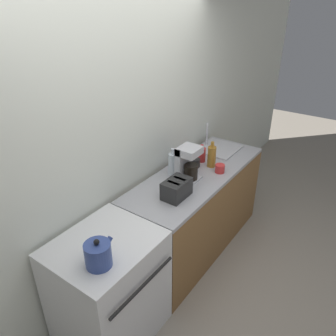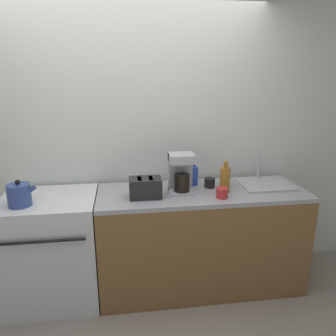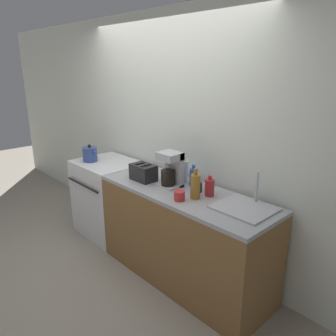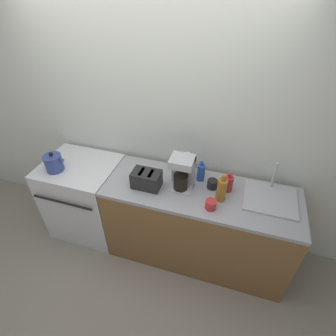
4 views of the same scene
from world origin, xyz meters
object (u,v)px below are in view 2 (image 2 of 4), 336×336
Objects in this scene: coffee_maker at (181,172)px; cup_red at (222,193)px; stove at (53,248)px; cup_black at (210,183)px; toaster at (145,188)px; bottle_blue at (194,176)px; kettle at (19,195)px; bottle_red at (225,178)px; bottle_amber at (225,179)px; bottle_clear at (178,173)px.

cup_red is at bearing -32.49° from coffee_maker.
cup_black is at bearing 3.03° from stove.
stove is 1.27m from coffee_maker.
bottle_blue is at bearing 27.88° from toaster.
cup_red is at bearing -2.10° from kettle.
stove is 4.95× the size of bottle_red.
kettle is 0.97m from toaster.
bottle_blue reaches higher than bottle_red.
bottle_red is (0.72, 0.17, -0.00)m from toaster.
coffee_maker is 0.23m from bottle_blue.
bottle_amber is (0.22, -0.21, 0.02)m from bottle_blue.
coffee_maker is at bearing -91.83° from bottle_clear.
kettle is 0.84× the size of toaster.
bottle_red is at bearing 68.40° from cup_red.
toaster is 0.68m from bottle_amber.
bottle_blue is at bearing 135.94° from bottle_amber.
cup_black is (0.27, -0.10, -0.07)m from bottle_clear.
stove is at bearing -171.13° from bottle_clear.
kettle is 1.65m from bottle_amber.
toaster reaches higher than stove.
stove is 9.79× the size of cup_red.
coffee_maker reaches higher than bottle_amber.
kettle is 1.04× the size of bottle_blue.
kettle reaches higher than bottle_red.
coffee_maker reaches higher than bottle_clear.
kettle reaches higher than cup_black.
bottle_amber is 0.43m from bottle_clear.
kettle is at bearing -177.40° from toaster.
stove is 1.47m from cup_black.
bottle_clear reaches higher than stove.
bottle_amber is (0.68, 0.03, 0.03)m from toaster.
bottle_clear reaches higher than toaster.
bottle_blue reaches higher than cup_red.
cup_black is at bearing -20.68° from bottle_clear.
cup_red is at bearing -65.45° from bottle_blue.
bottle_blue is 2.24× the size of cup_red.
cup_black is at bearing 97.03° from cup_red.
bottle_clear is (1.28, 0.30, 0.03)m from kettle.
kettle is 0.81× the size of bottle_clear.
bottle_clear reaches higher than cup_black.
kettle is 0.81× the size of bottle_amber.
cup_red is 0.26m from cup_black.
stove is 3.42× the size of bottle_amber.
bottle_blue is 0.31m from bottle_amber.
bottle_blue is 0.78× the size of bottle_amber.
cup_black is at bearing 126.26° from bottle_amber.
bottle_clear is at bearing 39.42° from toaster.
bottle_red is at bearing -15.48° from bottle_blue.
toaster is 0.96× the size of bottle_amber.
bottle_clear reaches higher than bottle_blue.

